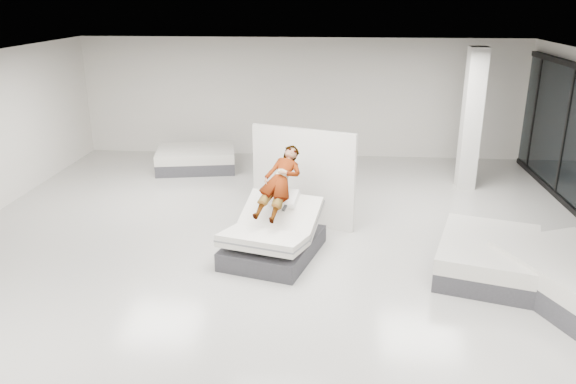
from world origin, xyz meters
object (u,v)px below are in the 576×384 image
at_px(hero_bed, 273,238).
at_px(flat_bed_left_far, 196,159).
at_px(flat_bed_right_far, 489,257).
at_px(column, 471,120).
at_px(divider_panel, 303,177).
at_px(person, 280,191).
at_px(remote, 284,208).

height_order(hero_bed, flat_bed_left_far, hero_bed).
xyz_separation_m(hero_bed, flat_bed_right_far, (3.52, -0.32, -0.05)).
bearing_deg(column, divider_panel, -145.28).
relative_size(person, divider_panel, 0.73).
height_order(person, remote, person).
distance_m(person, flat_bed_left_far, 5.40).
bearing_deg(remote, hero_bed, 169.70).
bearing_deg(remote, divider_panel, 98.14).
bearing_deg(hero_bed, flat_bed_left_far, 117.04).
bearing_deg(hero_bed, person, 74.20).
bearing_deg(hero_bed, remote, -26.09).
bearing_deg(hero_bed, flat_bed_right_far, -5.24).
height_order(divider_panel, column, column).
height_order(hero_bed, remote, hero_bed).
xyz_separation_m(hero_bed, person, (0.08, 0.30, 0.76)).
xyz_separation_m(remote, flat_bed_right_far, (3.32, -0.22, -0.65)).
bearing_deg(column, remote, -133.18).
relative_size(person, remote, 10.98).
height_order(hero_bed, column, column).
xyz_separation_m(flat_bed_left_far, column, (6.59, -0.93, 1.33)).
xyz_separation_m(divider_panel, column, (3.65, 2.53, 0.65)).
bearing_deg(remote, flat_bed_left_far, 134.17).
distance_m(person, remote, 0.44).
xyz_separation_m(remote, divider_panel, (0.21, 1.59, 0.03)).
height_order(person, divider_panel, divider_panel).
bearing_deg(person, divider_panel, 90.32).
distance_m(flat_bed_right_far, column, 4.57).
relative_size(flat_bed_right_far, flat_bed_left_far, 1.08).
distance_m(remote, flat_bed_right_far, 3.39).
bearing_deg(person, remote, -57.85).
bearing_deg(flat_bed_left_far, flat_bed_right_far, -41.11).
height_order(person, column, column).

